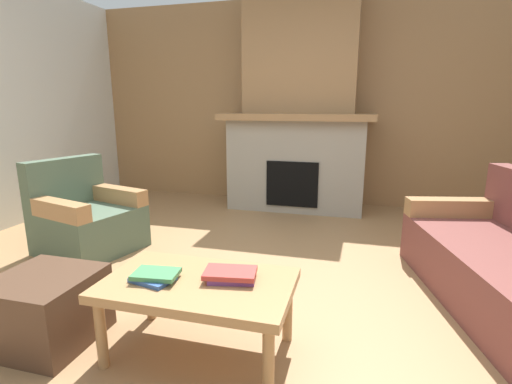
{
  "coord_description": "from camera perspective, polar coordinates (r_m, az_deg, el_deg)",
  "views": [
    {
      "loc": [
        0.76,
        -2.3,
        1.33
      ],
      "look_at": [
        -0.07,
        0.77,
        0.6
      ],
      "focal_mm": 26.64,
      "sensor_mm": 36.0,
      "label": 1
    }
  ],
  "objects": [
    {
      "name": "wall_back_wood_panel",
      "position": [
        5.36,
        7.08,
        13.03
      ],
      "size": [
        6.0,
        0.12,
        2.7
      ],
      "primitive_type": "cube",
      "color": "#997047",
      "rests_on": "ground"
    },
    {
      "name": "ground",
      "position": [
        2.77,
        -2.95,
        -15.89
      ],
      "size": [
        9.0,
        9.0,
        0.0
      ],
      "primitive_type": "plane",
      "color": "#9E754C"
    },
    {
      "name": "fireplace",
      "position": [
        4.99,
        6.39,
        10.91
      ],
      "size": [
        1.9,
        0.82,
        2.7
      ],
      "color": "gray",
      "rests_on": "ground"
    },
    {
      "name": "ottoman",
      "position": [
        2.56,
        -28.93,
        -15.07
      ],
      "size": [
        0.52,
        0.52,
        0.4
      ],
      "primitive_type": "cube",
      "color": "#4C3323",
      "rests_on": "ground"
    },
    {
      "name": "coffee_table",
      "position": [
        2.1,
        -8.65,
        -14.33
      ],
      "size": [
        1.0,
        0.6,
        0.43
      ],
      "color": "#A87A4C",
      "rests_on": "ground"
    },
    {
      "name": "book_stack_near_edge",
      "position": [
        2.12,
        -15.0,
        -12.1
      ],
      "size": [
        0.26,
        0.2,
        0.05
      ],
      "color": "#335699",
      "rests_on": "coffee_table"
    },
    {
      "name": "armchair",
      "position": [
        3.88,
        -24.15,
        -3.76
      ],
      "size": [
        0.93,
        0.93,
        0.85
      ],
      "color": "#4C604C",
      "rests_on": "ground"
    },
    {
      "name": "book_stack_center",
      "position": [
        2.06,
        -3.76,
        -12.29
      ],
      "size": [
        0.29,
        0.22,
        0.05
      ],
      "color": "#7A3D84",
      "rests_on": "coffee_table"
    }
  ]
}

